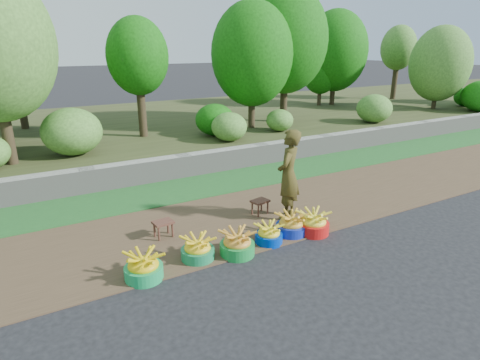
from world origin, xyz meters
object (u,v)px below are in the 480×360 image
basin_a (144,267)px  stool_left (163,224)px  basin_f (313,223)px  vendor_woman (288,175)px  basin_c (237,244)px  basin_d (269,234)px  stool_right (260,203)px  basin_b (198,249)px  basin_e (291,225)px

basin_a → stool_left: bearing=58.1°
basin_f → vendor_woman: vendor_woman is taller
basin_c → basin_d: 0.64m
basin_d → stool_right: 1.13m
stool_right → stool_left: bearing=-179.7°
basin_c → stool_left: size_ratio=1.55×
basin_d → vendor_woman: 1.27m
basin_b → basin_a: bearing=-172.5°
basin_a → basin_e: (2.58, 0.10, -0.00)m
basin_c → stool_left: basin_c is taller
basin_a → basin_f: size_ratio=0.98×
basin_f → stool_left: (-2.29, 1.09, 0.06)m
basin_b → stool_right: (1.70, 0.94, 0.08)m
basin_f → stool_right: 1.16m
basin_c → stool_right: size_ratio=1.49×
basin_f → basin_d: bearing=175.2°
basin_c → basin_f: (1.49, 0.01, 0.00)m
basin_c → basin_d: size_ratio=1.19×
basin_f → basin_b: bearing=175.7°
basin_d → basin_a: bearing=-179.2°
basin_e → vendor_woman: bearing=60.3°
basin_c → basin_f: basin_f is taller
basin_b → basin_f: bearing=-4.3°
basin_b → basin_c: bearing=-15.3°
basin_e → basin_f: size_ratio=0.96×
basin_a → basin_e: 2.58m
basin_b → basin_c: basin_c is taller
basin_e → basin_a: bearing=-177.7°
basin_e → basin_f: 0.39m
basin_c → stool_right: (1.11, 1.10, 0.06)m
basin_a → basin_f: (2.94, -0.04, 0.00)m
basin_d → vendor_woman: (0.83, 0.65, 0.70)m
basin_e → stool_right: 0.96m
basin_d → basin_e: (0.50, 0.07, 0.02)m
basin_a → basin_c: basin_c is taller
basin_b → basin_c: 0.61m
basin_d → basin_f: bearing=-4.8°
stool_left → basin_a: bearing=-121.9°
basin_d → vendor_woman: bearing=38.1°
basin_c → vendor_woman: vendor_woman is taller
basin_b → vendor_woman: size_ratio=0.30×
basin_e → basin_b: bearing=179.7°
basin_a → stool_right: (2.55, 1.06, 0.07)m
basin_a → stool_right: basin_a is taller
basin_d → vendor_woman: size_ratio=0.27×
basin_d → basin_f: 0.86m
basin_f → stool_right: size_ratio=1.51×
basin_c → basin_e: basin_c is taller
basin_b → stool_left: bearing=102.7°
basin_c → stool_left: (-0.80, 1.09, 0.07)m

